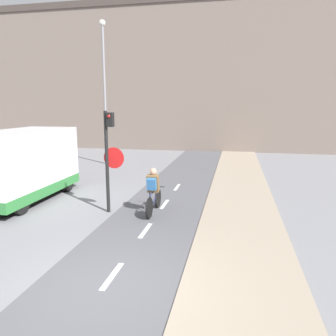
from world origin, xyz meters
The scene contains 8 objects.
ground_plane centered at (0.00, 0.00, 0.00)m, with size 120.00×120.00×0.00m, color gray.
bike_lane centered at (0.00, 0.00, 0.01)m, with size 2.78×60.00×0.02m.
sidewalk_strip centered at (2.59, 0.00, 0.03)m, with size 2.40×60.00×0.05m.
building_row_background centered at (0.00, 22.08, 5.63)m, with size 60.00×5.20×11.25m.
traffic_light_pole centered at (-1.54, 4.39, 2.01)m, with size 0.67×0.25×3.25m.
street_lamp_far centered at (-5.10, 12.86, 4.83)m, with size 0.36×0.36×8.08m.
cyclist_near centered at (-0.16, 4.53, 0.71)m, with size 0.46×1.79×1.48m.
van centered at (-5.18, 5.08, 1.25)m, with size 2.07×4.59×2.54m.
Camera 1 is at (2.33, -5.23, 3.39)m, focal length 35.00 mm.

